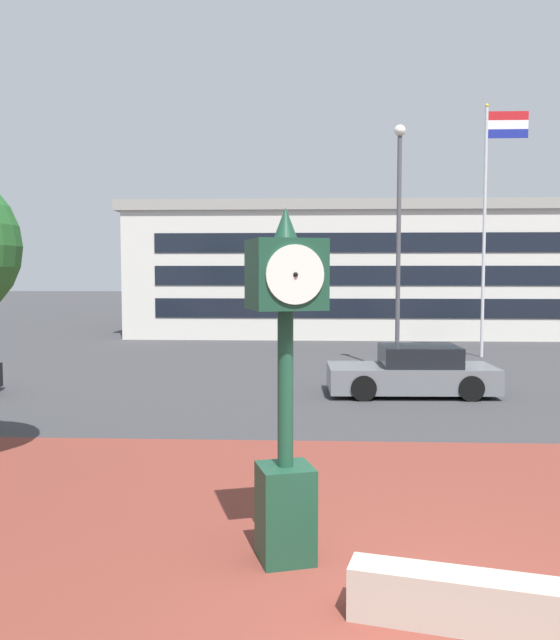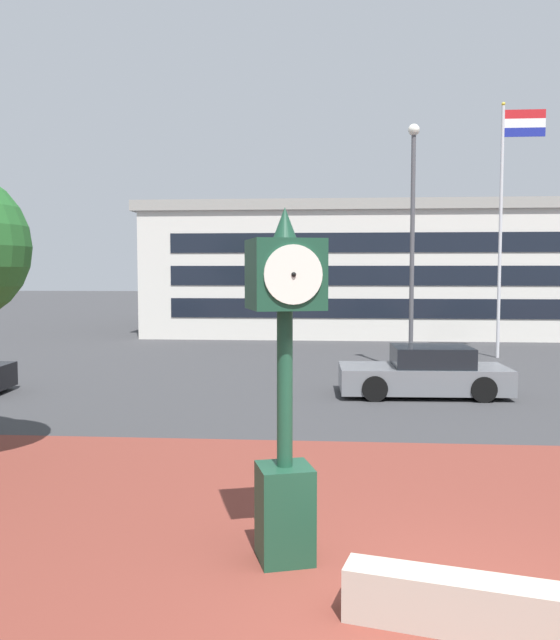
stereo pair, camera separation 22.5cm
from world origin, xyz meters
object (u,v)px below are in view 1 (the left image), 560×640
street_lamp_post (399,225)px  car_street_mid (413,373)px  street_clock (285,377)px  flagpole_primary (489,210)px  civic_building (435,270)px

street_lamp_post → car_street_mid: bearing=-91.3°
street_clock → flagpole_primary: bearing=52.4°
car_street_mid → street_lamp_post: (0.09, 3.92, 4.08)m
street_clock → street_lamp_post: street_lamp_post is taller
civic_building → street_lamp_post: (-4.28, -17.26, 1.38)m
flagpole_primary → street_lamp_post: 5.55m
flagpole_primary → street_lamp_post: flagpole_primary is taller
flagpole_primary → street_clock: bearing=-110.8°
street_lamp_post → street_clock: bearing=-102.1°
street_clock → flagpole_primary: 19.54m
civic_building → street_lamp_post: bearing=-103.9°
car_street_mid → flagpole_primary: (3.90, 7.86, 4.89)m
street_clock → street_lamp_post: (3.01, 14.04, 2.60)m
flagpole_primary → street_lamp_post: size_ratio=1.20×
car_street_mid → civic_building: size_ratio=0.13×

